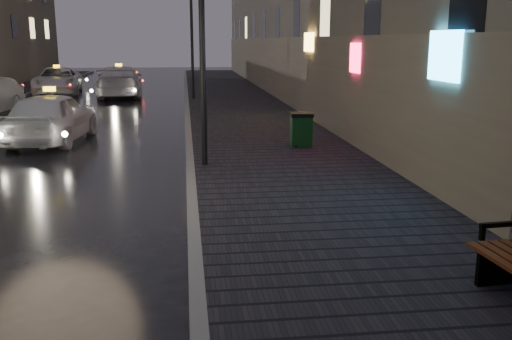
{
  "coord_description": "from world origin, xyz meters",
  "views": [
    {
      "loc": [
        1.42,
        -7.48,
        3.08
      ],
      "look_at": [
        2.62,
        2.19,
        0.85
      ],
      "focal_mm": 40.0,
      "sensor_mm": 36.0,
      "label": 1
    }
  ],
  "objects": [
    {
      "name": "ground",
      "position": [
        0.0,
        0.0,
        0.0
      ],
      "size": [
        120.0,
        120.0,
        0.0
      ],
      "primitive_type": "plane",
      "color": "black",
      "rests_on": "ground"
    },
    {
      "name": "car_far",
      "position": [
        -2.8,
        35.02,
        0.65
      ],
      "size": [
        2.0,
        3.99,
        1.3
      ],
      "primitive_type": "imported",
      "rotation": [
        0.0,
        0.0,
        3.27
      ],
      "color": "#A9A8B1",
      "rests_on": "ground"
    },
    {
      "name": "taxi_mid",
      "position": [
        -2.11,
        24.67,
        0.84
      ],
      "size": [
        2.76,
        5.97,
        1.69
      ],
      "primitive_type": "imported",
      "rotation": [
        0.0,
        0.0,
        3.21
      ],
      "color": "silver",
      "rests_on": "ground"
    },
    {
      "name": "taxi_far",
      "position": [
        -5.99,
        27.51,
        0.76
      ],
      "size": [
        3.12,
        5.71,
        1.52
      ],
      "primitive_type": "imported",
      "rotation": [
        0.0,
        0.0,
        0.11
      ],
      "color": "#BBBCC2",
      "rests_on": "ground"
    },
    {
      "name": "trash_bin",
      "position": [
        4.64,
        8.13,
        0.63
      ],
      "size": [
        0.64,
        0.64,
        0.94
      ],
      "rotation": [
        0.0,
        0.0,
        -0.04
      ],
      "color": "black",
      "rests_on": "sidewalk"
    },
    {
      "name": "sidewalk",
      "position": [
        3.9,
        21.0,
        0.07
      ],
      "size": [
        4.6,
        58.0,
        0.15
      ],
      "primitive_type": "cube",
      "color": "black",
      "rests_on": "ground"
    },
    {
      "name": "lamp_near",
      "position": [
        1.85,
        6.0,
        3.49
      ],
      "size": [
        0.36,
        0.36,
        5.28
      ],
      "color": "black",
      "rests_on": "sidewalk"
    },
    {
      "name": "lamp_far",
      "position": [
        1.85,
        22.0,
        3.49
      ],
      "size": [
        0.36,
        0.36,
        5.28
      ],
      "color": "black",
      "rests_on": "sidewalk"
    },
    {
      "name": "curb",
      "position": [
        1.5,
        21.0,
        0.07
      ],
      "size": [
        0.2,
        58.0,
        0.15
      ],
      "primitive_type": "cube",
      "color": "slate",
      "rests_on": "ground"
    },
    {
      "name": "taxi_near",
      "position": [
        -2.64,
        10.46,
        0.78
      ],
      "size": [
        2.34,
        4.77,
        1.57
      ],
      "primitive_type": "imported",
      "rotation": [
        0.0,
        0.0,
        3.03
      ],
      "color": "silver",
      "rests_on": "ground"
    }
  ]
}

